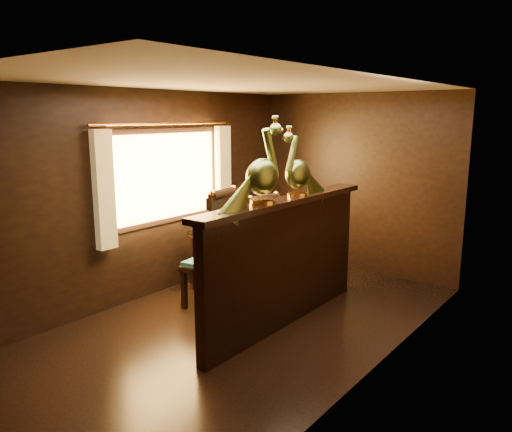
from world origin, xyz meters
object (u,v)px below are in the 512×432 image
at_px(dining_table, 246,236).
at_px(chair_right, 258,250).
at_px(chair_left, 218,246).
at_px(peacock_left, 262,160).
at_px(peacock_right, 298,161).

bearing_deg(dining_table, chair_right, -22.80).
bearing_deg(chair_left, dining_table, 96.37).
distance_m(peacock_left, peacock_right, 0.62).
relative_size(chair_left, chair_right, 1.04).
xyz_separation_m(chair_right, peacock_right, (0.45, 0.09, 1.02)).
height_order(peacock_left, peacock_right, peacock_left).
height_order(dining_table, chair_right, chair_right).
height_order(chair_right, peacock_right, peacock_right).
xyz_separation_m(dining_table, chair_right, (0.57, -0.49, 0.02)).
distance_m(dining_table, peacock_left, 1.81).
bearing_deg(chair_right, peacock_left, -41.30).
bearing_deg(chair_right, peacock_right, 19.67).
xyz_separation_m(chair_left, peacock_right, (0.84, 0.33, 0.99)).
xyz_separation_m(dining_table, peacock_right, (1.03, -0.40, 1.04)).
distance_m(chair_left, peacock_right, 1.34).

